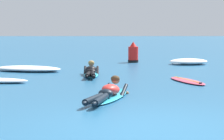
# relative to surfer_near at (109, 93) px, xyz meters

# --- Properties ---
(ground_plane) EXTENTS (120.00, 120.00, 0.00)m
(ground_plane) POSITION_rel_surfer_near_xyz_m (0.59, 7.27, -0.14)
(ground_plane) COLOR #235B84
(surfer_near) EXTENTS (1.18, 2.63, 0.53)m
(surfer_near) POSITION_rel_surfer_near_xyz_m (0.00, 0.00, 0.00)
(surfer_near) COLOR #2DB2D1
(surfer_near) RESTS_ON ground
(surfer_far) EXTENTS (0.54, 2.56, 0.53)m
(surfer_far) POSITION_rel_surfer_near_xyz_m (-0.58, 4.65, 0.00)
(surfer_far) COLOR #2DB2D1
(surfer_far) RESTS_ON ground
(drifting_surfboard) EXTENTS (1.08, 2.08, 0.16)m
(drifting_surfboard) POSITION_rel_surfer_near_xyz_m (2.41, 3.03, -0.10)
(drifting_surfboard) COLOR #E54C66
(drifting_surfboard) RESTS_ON ground
(whitewater_front) EXTENTS (2.78, 1.71, 0.21)m
(whitewater_front) POSITION_rel_surfer_near_xyz_m (-3.00, 6.18, -0.04)
(whitewater_front) COLOR white
(whitewater_front) RESTS_ON ground
(whitewater_mid_left) EXTENTS (1.81, 1.36, 0.27)m
(whitewater_mid_left) POSITION_rel_surfer_near_xyz_m (3.61, 9.02, -0.01)
(whitewater_mid_left) COLOR white
(whitewater_mid_left) RESTS_ON ground
(channel_marker_buoy) EXTENTS (0.49, 0.49, 0.98)m
(channel_marker_buoy) POSITION_rel_surfer_near_xyz_m (1.20, 10.12, 0.25)
(channel_marker_buoy) COLOR red
(channel_marker_buoy) RESTS_ON ground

